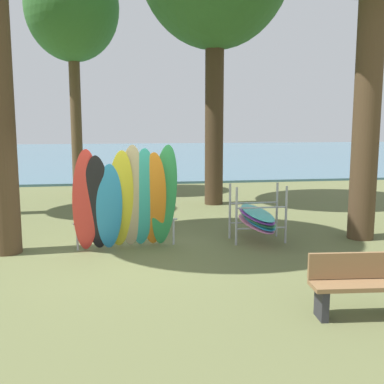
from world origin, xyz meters
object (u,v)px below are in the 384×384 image
(board_storage_rack, at_px, (257,217))
(leaning_board_pile, at_px, (127,201))
(tree_far_right_back, at_px, (72,9))
(park_bench, at_px, (361,284))

(board_storage_rack, bearing_deg, leaning_board_pile, -171.74)
(board_storage_rack, bearing_deg, tree_far_right_back, 120.53)
(tree_far_right_back, height_order, leaning_board_pile, tree_far_right_back)
(board_storage_rack, relative_size, park_bench, 1.48)
(leaning_board_pile, distance_m, park_bench, 4.86)
(tree_far_right_back, distance_m, leaning_board_pile, 9.83)
(leaning_board_pile, distance_m, board_storage_rack, 2.91)
(tree_far_right_back, relative_size, leaning_board_pile, 3.84)
(tree_far_right_back, distance_m, park_bench, 14.01)
(tree_far_right_back, bearing_deg, board_storage_rack, -59.47)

